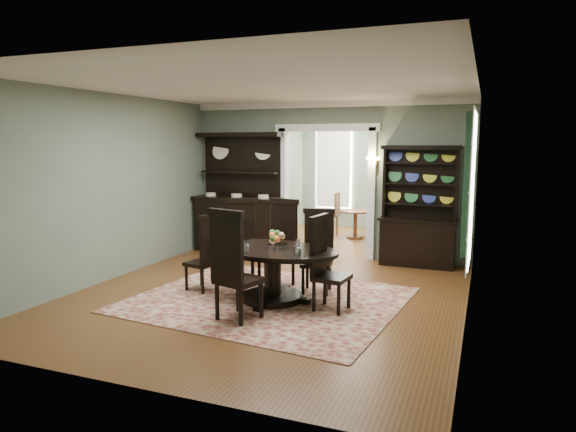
% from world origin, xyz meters
% --- Properties ---
extents(room, '(5.51, 6.01, 3.01)m').
position_xyz_m(room, '(0.00, 0.04, 1.58)').
color(room, brown).
rests_on(room, ground).
extents(parlor, '(3.51, 3.50, 3.01)m').
position_xyz_m(parlor, '(0.00, 5.53, 1.52)').
color(parlor, brown).
rests_on(parlor, ground).
extents(doorway_trim, '(2.08, 0.25, 2.57)m').
position_xyz_m(doorway_trim, '(0.00, 3.00, 1.62)').
color(doorway_trim, white).
rests_on(doorway_trim, floor).
extents(right_window, '(0.15, 1.47, 2.12)m').
position_xyz_m(right_window, '(2.69, 0.93, 1.60)').
color(right_window, white).
rests_on(right_window, wall_right).
extents(wall_sconce, '(0.27, 0.21, 0.21)m').
position_xyz_m(wall_sconce, '(0.95, 2.85, 1.89)').
color(wall_sconce, gold).
rests_on(wall_sconce, back_wall_right).
extents(rug, '(3.90, 3.43, 0.01)m').
position_xyz_m(rug, '(0.10, -0.14, 0.01)').
color(rug, maroon).
rests_on(rug, floor).
extents(dining_table, '(2.04, 1.96, 0.76)m').
position_xyz_m(dining_table, '(0.17, -0.15, 0.53)').
color(dining_table, black).
rests_on(dining_table, rug).
extents(centerpiece, '(1.45, 0.93, 0.24)m').
position_xyz_m(centerpiece, '(0.24, -0.11, 0.83)').
color(centerpiece, silver).
rests_on(centerpiece, dining_table).
extents(chair_far_left, '(0.63, 0.62, 1.32)m').
position_xyz_m(chair_far_left, '(-0.75, 0.75, 0.69)').
color(chair_far_left, black).
rests_on(chair_far_left, rug).
extents(chair_far_mid, '(0.60, 0.58, 1.36)m').
position_xyz_m(chair_far_mid, '(-0.03, 0.65, 0.71)').
color(chair_far_mid, black).
rests_on(chair_far_mid, rug).
extents(chair_far_right, '(0.52, 0.50, 1.24)m').
position_xyz_m(chair_far_right, '(0.62, 0.55, 0.65)').
color(chair_far_right, black).
rests_on(chair_far_right, rug).
extents(chair_end_left, '(0.49, 0.51, 1.17)m').
position_xyz_m(chair_end_left, '(-0.93, -0.07, 0.62)').
color(chair_end_left, black).
rests_on(chair_end_left, rug).
extents(chair_end_right, '(0.50, 0.52, 1.27)m').
position_xyz_m(chair_end_right, '(0.96, -0.25, 0.67)').
color(chair_end_right, black).
rests_on(chair_end_right, rug).
extents(chair_near, '(0.64, 0.62, 1.42)m').
position_xyz_m(chair_near, '(0.05, -1.12, 0.75)').
color(chair_near, black).
rests_on(chair_near, rug).
extents(sideboard, '(1.85, 0.70, 2.42)m').
position_xyz_m(sideboard, '(-1.78, 2.72, 0.84)').
color(sideboard, black).
rests_on(sideboard, floor).
extents(welsh_dresser, '(1.40, 0.53, 2.17)m').
position_xyz_m(welsh_dresser, '(1.80, 2.76, 0.79)').
color(welsh_dresser, black).
rests_on(welsh_dresser, floor).
extents(parlor_table, '(0.70, 0.70, 0.65)m').
position_xyz_m(parlor_table, '(0.11, 4.95, 0.43)').
color(parlor_table, brown).
rests_on(parlor_table, parlor_floor).
extents(parlor_chair_left, '(0.44, 0.44, 1.05)m').
position_xyz_m(parlor_chair_left, '(-0.45, 4.94, 0.56)').
color(parlor_chair_left, brown).
rests_on(parlor_chair_left, parlor_floor).
extents(parlor_chair_right, '(0.39, 0.38, 0.89)m').
position_xyz_m(parlor_chair_right, '(0.64, 4.70, 0.48)').
color(parlor_chair_right, brown).
rests_on(parlor_chair_right, parlor_floor).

